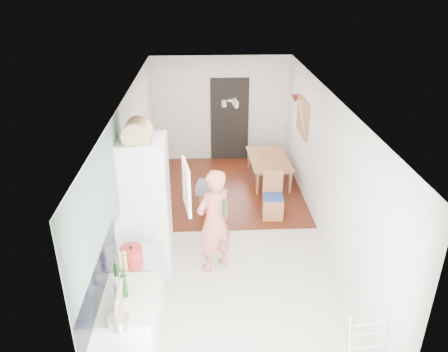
{
  "coord_description": "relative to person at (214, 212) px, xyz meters",
  "views": [
    {
      "loc": [
        -0.4,
        -6.42,
        4.25
      ],
      "look_at": [
        -0.09,
        0.2,
        1.09
      ],
      "focal_mm": 35.0,
      "sensor_mm": 36.0,
      "label": 1
    }
  ],
  "objects": [
    {
      "name": "red_casserole",
      "position": [
        -1.07,
        -1.0,
        0.01
      ],
      "size": [
        0.29,
        0.29,
        0.17
      ],
      "primitive_type": "cylinder",
      "rotation": [
        0.0,
        0.0,
        0.03
      ],
      "color": "red",
      "rests_on": "cooker_top"
    },
    {
      "name": "pepper_mill_front",
      "position": [
        -1.12,
        -1.19,
        0.03
      ],
      "size": [
        0.06,
        0.06,
        0.2
      ],
      "primitive_type": "cylinder",
      "rotation": [
        0.0,
        0.0,
        0.23
      ],
      "color": "#DAB773",
      "rests_on": "worktop"
    },
    {
      "name": "grey_drape",
      "position": [
        -0.08,
        1.82,
        -0.51
      ],
      "size": [
        0.47,
        0.47,
        0.18
      ],
      "primitive_type": "cube",
      "rotation": [
        0.0,
        0.0,
        -0.2
      ],
      "color": "gray",
      "rests_on": "stool"
    },
    {
      "name": "stool",
      "position": [
        -0.06,
        1.85,
        -0.79
      ],
      "size": [
        0.36,
        0.36,
        0.39
      ],
      "primitive_type": null,
      "rotation": [
        0.0,
        0.0,
        -0.26
      ],
      "color": "#A06136",
      "rests_on": "floor"
    },
    {
      "name": "fridge_housing",
      "position": [
        -0.99,
        0.05,
        0.09
      ],
      "size": [
        0.66,
        0.66,
        2.15
      ],
      "primitive_type": "cube",
      "color": "white",
      "rests_on": "room_shell"
    },
    {
      "name": "room_shell",
      "position": [
        0.28,
        0.83,
        0.26
      ],
      "size": [
        3.2,
        7.0,
        2.5
      ],
      "primitive_type": null,
      "color": "white",
      "rests_on": "ground"
    },
    {
      "name": "wood_floor_overlay",
      "position": [
        0.28,
        2.68,
        -0.98
      ],
      "size": [
        3.2,
        3.3,
        0.01
      ],
      "primitive_type": "cube",
      "color": "#5E230E",
      "rests_on": "room_shell"
    },
    {
      "name": "wall_sconce",
      "position": [
        1.82,
        3.38,
        0.76
      ],
      "size": [
        0.18,
        0.18,
        0.16
      ],
      "primitive_type": "cone",
      "color": "maroon",
      "rests_on": "room_shell"
    },
    {
      "name": "pinboard_frame",
      "position": [
        1.85,
        2.73,
        0.56
      ],
      "size": [
        0.0,
        0.94,
        0.74
      ],
      "primitive_type": "cube",
      "color": "#A06136",
      "rests_on": "room_shell"
    },
    {
      "name": "bottle_b",
      "position": [
        -1.17,
        -1.47,
        0.06
      ],
      "size": [
        0.06,
        0.06,
        0.26
      ],
      "primitive_type": "cylinder",
      "rotation": [
        0.0,
        0.0,
        0.05
      ],
      "color": "#154016",
      "rests_on": "worktop"
    },
    {
      "name": "fridge_interior",
      "position": [
        -0.68,
        0.05,
        0.56
      ],
      "size": [
        0.02,
        0.52,
        0.66
      ],
      "primitive_type": "cube",
      "color": "white",
      "rests_on": "room_shell"
    },
    {
      "name": "bread_bin",
      "position": [
        -1.02,
        -0.03,
        1.27
      ],
      "size": [
        0.48,
        0.46,
        0.21
      ],
      "primitive_type": null,
      "rotation": [
        0.0,
        0.0,
        -0.22
      ],
      "color": "#DAB773",
      "rests_on": "fridge_housing"
    },
    {
      "name": "tile_splashback",
      "position": [
        -1.3,
        -1.72,
        0.16
      ],
      "size": [
        0.02,
        1.9,
        0.5
      ],
      "primitive_type": "cube",
      "color": "black",
      "rests_on": "room_shell"
    },
    {
      "name": "dining_chair",
      "position": [
        1.13,
        1.47,
        -0.55
      ],
      "size": [
        0.4,
        0.4,
        0.89
      ],
      "primitive_type": null,
      "rotation": [
        0.0,
        0.0,
        -0.07
      ],
      "color": "#A06136",
      "rests_on": "floor"
    },
    {
      "name": "worktop",
      "position": [
        -1.02,
        -1.72,
        -0.1
      ],
      "size": [
        0.62,
        0.92,
        0.06
      ],
      "primitive_type": "cube",
      "color": "#F1E3D0",
      "rests_on": "room_shell"
    },
    {
      "name": "pepper_mill_back",
      "position": [
        -1.18,
        -1.2,
        0.03
      ],
      "size": [
        0.06,
        0.06,
        0.2
      ],
      "primitive_type": "cylinder",
      "rotation": [
        0.0,
        0.0,
        0.18
      ],
      "color": "#DAB773",
      "rests_on": "worktop"
    },
    {
      "name": "held_bottle",
      "position": [
        0.15,
        -0.13,
        0.14
      ],
      "size": [
        0.06,
        0.06,
        0.27
      ],
      "primitive_type": "cylinder",
      "color": "#154016",
      "rests_on": "person"
    },
    {
      "name": "doorway_recess",
      "position": [
        0.48,
        4.31,
        0.01
      ],
      "size": [
        0.9,
        0.04,
        2.0
      ],
      "primitive_type": "cube",
      "color": "black",
      "rests_on": "room_shell"
    },
    {
      "name": "dining_table",
      "position": [
        1.29,
        3.06,
        -0.77
      ],
      "size": [
        0.74,
        1.29,
        0.45
      ],
      "primitive_type": "imported",
      "rotation": [
        0.0,
        0.0,
        1.6
      ],
      "color": "#A06136",
      "rests_on": "floor"
    },
    {
      "name": "sage_wall_panel",
      "position": [
        -1.31,
        -1.17,
        0.86
      ],
      "size": [
        0.02,
        3.0,
        1.3
      ],
      "primitive_type": "cube",
      "color": "slate",
      "rests_on": "room_shell"
    },
    {
      "name": "chopping_boards",
      "position": [
        -1.05,
        -1.98,
        0.11
      ],
      "size": [
        0.11,
        0.26,
        0.35
      ],
      "primitive_type": null,
      "rotation": [
        0.0,
        0.0,
        -0.28
      ],
      "color": "#DAB773",
      "rests_on": "worktop"
    },
    {
      "name": "steel_pan",
      "position": [
        -1.04,
        -2.15,
        -0.01
      ],
      "size": [
        0.27,
        0.27,
        0.11
      ],
      "primitive_type": "cylinder",
      "rotation": [
        0.0,
        0.0,
        -0.27
      ],
      "color": "silver",
      "rests_on": "worktop"
    },
    {
      "name": "floor",
      "position": [
        0.28,
        0.83,
        -0.99
      ],
      "size": [
        3.2,
        7.0,
        0.01
      ],
      "primitive_type": "cube",
      "color": "silver",
      "rests_on": "ground"
    },
    {
      "name": "bottle_c",
      "position": [
        -1.11,
        -1.71,
        0.04
      ],
      "size": [
        0.11,
        0.11,
        0.22
      ],
      "primitive_type": "cylinder",
      "rotation": [
        0.0,
        0.0,
        -0.32
      ],
      "color": "silver",
      "rests_on": "worktop"
    },
    {
      "name": "bottle_a",
      "position": [
        -1.04,
        -1.69,
        0.07
      ],
      "size": [
        0.07,
        0.07,
        0.28
      ],
      "primitive_type": "cylinder",
      "rotation": [
        0.0,
        0.0,
        -0.12
      ],
      "color": "#154016",
      "rests_on": "worktop"
    },
    {
      "name": "person",
      "position": [
        0.0,
        0.0,
        0.0
      ],
      "size": [
        0.86,
        0.8,
        1.98
      ],
      "primitive_type": "imported",
      "rotation": [
        0.0,
        0.0,
        3.75
      ],
      "color": "#D36A5F",
      "rests_on": "floor"
    },
    {
      "name": "fridge_door",
      "position": [
        -0.38,
        -0.25,
        0.56
      ],
      "size": [
        0.14,
        0.56,
        0.7
      ],
      "primitive_type": "cube",
      "rotation": [
        0.0,
        0.0,
        -1.4
      ],
      "color": "white",
      "rests_on": "room_shell"
    },
    {
      "name": "pinboard",
      "position": [
        1.86,
        2.73,
        0.56
      ],
      "size": [
        0.03,
        0.9,
        0.7
      ],
      "primitive_type": "cube",
      "color": "tan",
      "rests_on": "room_shell"
    },
    {
      "name": "base_cabinet",
      "position": [
        -1.02,
        -1.72,
        -0.56
      ],
      "size": [
        0.6,
        0.9,
        0.86
      ],
      "primitive_type": "cube",
      "color": "white",
      "rests_on": "room_shell"
    },
    {
      "name": "range_cooker",
      "position": [
        -1.02,
        -0.97,
        -0.55
      ],
      "size": [
        0.6,
        0.6,
        0.88
      ],
      "primitive_type": "cube",
      "color": "white",
      "rests_on": "room_shell"
    },
    {
      "name": "cooker_top",
      "position": [
        -1.02,
        -0.97,
        -0.09
      ],
      "size": [
        0.6,
        0.6,
        0.04
      ],
      "primitive_type": "cube",
      "color": "silver",
      "rests_on": "room_shell"
    }
  ]
}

